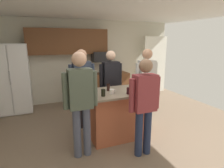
% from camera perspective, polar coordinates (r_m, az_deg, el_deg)
% --- Properties ---
extents(floor, '(7.04, 7.04, 0.00)m').
position_cam_1_polar(floor, '(3.99, 0.32, -16.18)').
color(floor, '#7F6B56').
rests_on(floor, ground).
extents(ceiling, '(7.04, 7.04, 0.00)m').
position_cam_1_polar(ceiling, '(3.53, 0.37, 23.72)').
color(ceiling, white).
extents(back_wall, '(6.40, 0.10, 2.60)m').
position_cam_1_polar(back_wall, '(6.19, -9.58, 6.95)').
color(back_wall, beige).
rests_on(back_wall, ground).
extents(french_door_window_panel, '(0.90, 0.06, 2.00)m').
position_cam_1_polar(french_door_window_panel, '(6.90, 12.96, 5.76)').
color(french_door_window_panel, white).
rests_on(french_door_window_panel, ground).
extents(cabinet_run_upper, '(2.40, 0.38, 0.75)m').
position_cam_1_polar(cabinet_run_upper, '(5.88, -13.28, 12.58)').
color(cabinet_run_upper, brown).
extents(cabinet_run_lower, '(1.80, 0.63, 0.90)m').
position_cam_1_polar(cabinet_run_lower, '(6.19, -3.21, -0.88)').
color(cabinet_run_lower, brown).
rests_on(cabinet_run_lower, ground).
extents(refrigerator, '(0.91, 0.76, 1.88)m').
position_cam_1_polar(refrigerator, '(5.73, -28.39, 1.41)').
color(refrigerator, white).
rests_on(refrigerator, ground).
extents(microwave_over_range, '(0.56, 0.40, 0.32)m').
position_cam_1_polar(microwave_over_range, '(6.05, -3.40, 8.40)').
color(microwave_over_range, black).
extents(kitchen_island, '(1.28, 0.86, 0.97)m').
position_cam_1_polar(kitchen_island, '(3.87, 1.68, -9.04)').
color(kitchen_island, '#AD5638').
rests_on(kitchen_island, ground).
extents(person_guest_by_door, '(0.57, 0.23, 1.78)m').
position_cam_1_polar(person_guest_by_door, '(4.12, -9.12, 0.15)').
color(person_guest_by_door, '#383842').
rests_on(person_guest_by_door, ground).
extents(person_guest_left, '(0.57, 0.24, 1.79)m').
position_cam_1_polar(person_guest_left, '(3.06, -9.61, -4.26)').
color(person_guest_left, '#4C5166').
rests_on(person_guest_left, ground).
extents(person_elder_center, '(0.57, 0.22, 1.68)m').
position_cam_1_polar(person_elder_center, '(3.13, 9.93, -5.41)').
color(person_elder_center, '#232D4C').
rests_on(person_elder_center, ground).
extents(person_guest_right, '(0.57, 0.23, 1.78)m').
position_cam_1_polar(person_guest_right, '(4.41, 10.48, 0.94)').
color(person_guest_right, tan).
rests_on(person_guest_right, ground).
extents(person_host_foreground, '(0.57, 0.23, 1.73)m').
position_cam_1_polar(person_host_foreground, '(4.46, -0.37, 0.89)').
color(person_host_foreground, tan).
rests_on(person_host_foreground, ground).
extents(tumbler_amber, '(0.08, 0.08, 0.13)m').
position_cam_1_polar(tumbler_amber, '(3.37, -2.72, -2.72)').
color(tumbler_amber, black).
rests_on(tumbler_amber, kitchen_island).
extents(glass_dark_ale, '(0.07, 0.07, 0.15)m').
position_cam_1_polar(glass_dark_ale, '(3.81, 6.84, -0.77)').
color(glass_dark_ale, black).
rests_on(glass_dark_ale, kitchen_island).
extents(glass_short_whisky, '(0.07, 0.07, 0.12)m').
position_cam_1_polar(glass_short_whisky, '(3.65, 8.07, -1.63)').
color(glass_short_whisky, black).
rests_on(glass_short_whisky, kitchen_island).
extents(glass_pilsner, '(0.07, 0.07, 0.15)m').
position_cam_1_polar(glass_pilsner, '(3.73, -1.13, -0.99)').
color(glass_pilsner, black).
rests_on(glass_pilsner, kitchen_island).
extents(glass_stout_tall, '(0.07, 0.07, 0.13)m').
position_cam_1_polar(glass_stout_tall, '(3.51, 5.07, -2.07)').
color(glass_stout_tall, black).
rests_on(glass_stout_tall, kitchen_island).
extents(mug_ceramic_white, '(0.12, 0.08, 0.09)m').
position_cam_1_polar(mug_ceramic_white, '(3.52, -0.07, -2.29)').
color(mug_ceramic_white, white).
rests_on(mug_ceramic_white, kitchen_island).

